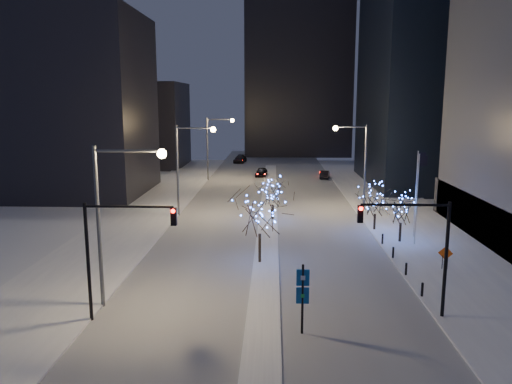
{
  "coord_description": "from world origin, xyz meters",
  "views": [
    {
      "loc": [
        0.55,
        -26.88,
        12.6
      ],
      "look_at": [
        -0.93,
        14.56,
        5.0
      ],
      "focal_mm": 35.0,
      "sensor_mm": 36.0,
      "label": 1
    }
  ],
  "objects_px": {
    "street_lamp_w_mid": "(187,158)",
    "car_mid": "(325,174)",
    "traffic_signal_west": "(114,242)",
    "street_lamp_w_near": "(115,204)",
    "holiday_tree_median_near": "(260,212)",
    "wayfinding_sign": "(303,292)",
    "street_lamp_east": "(357,156)",
    "traffic_signal_east": "(420,240)",
    "car_near": "(261,172)",
    "street_lamp_w_far": "(214,140)",
    "holiday_tree_median_far": "(273,193)",
    "car_far": "(240,159)",
    "construction_sign": "(445,255)",
    "holiday_tree_plaza_far": "(376,200)",
    "holiday_tree_plaza_near": "(401,208)"
  },
  "relations": [
    {
      "from": "street_lamp_east",
      "to": "traffic_signal_east",
      "type": "height_order",
      "value": "street_lamp_east"
    },
    {
      "from": "car_mid",
      "to": "wayfinding_sign",
      "type": "bearing_deg",
      "value": 92.96
    },
    {
      "from": "construction_sign",
      "to": "holiday_tree_plaza_near",
      "type": "bearing_deg",
      "value": 117.54
    },
    {
      "from": "holiday_tree_median_far",
      "to": "wayfinding_sign",
      "type": "xyz_separation_m",
      "value": [
        1.66,
        -26.29,
        -0.6
      ]
    },
    {
      "from": "traffic_signal_west",
      "to": "holiday_tree_plaza_near",
      "type": "bearing_deg",
      "value": 39.65
    },
    {
      "from": "street_lamp_w_far",
      "to": "car_near",
      "type": "bearing_deg",
      "value": 30.92
    },
    {
      "from": "traffic_signal_east",
      "to": "holiday_tree_plaza_far",
      "type": "distance_m",
      "value": 20.25
    },
    {
      "from": "street_lamp_w_far",
      "to": "street_lamp_east",
      "type": "bearing_deg",
      "value": -49.15
    },
    {
      "from": "street_lamp_w_mid",
      "to": "holiday_tree_plaza_near",
      "type": "relative_size",
      "value": 2.14
    },
    {
      "from": "street_lamp_east",
      "to": "wayfinding_sign",
      "type": "bearing_deg",
      "value": -104.22
    },
    {
      "from": "street_lamp_w_near",
      "to": "car_far",
      "type": "height_order",
      "value": "street_lamp_w_near"
    },
    {
      "from": "car_near",
      "to": "holiday_tree_median_far",
      "type": "bearing_deg",
      "value": -80.88
    },
    {
      "from": "street_lamp_w_far",
      "to": "car_mid",
      "type": "xyz_separation_m",
      "value": [
        17.91,
        2.77,
        -5.85
      ]
    },
    {
      "from": "street_lamp_w_mid",
      "to": "wayfinding_sign",
      "type": "height_order",
      "value": "street_lamp_w_mid"
    },
    {
      "from": "holiday_tree_median_near",
      "to": "holiday_tree_plaza_near",
      "type": "xyz_separation_m",
      "value": [
        12.44,
        6.26,
        -0.96
      ]
    },
    {
      "from": "car_far",
      "to": "street_lamp_w_near",
      "type": "bearing_deg",
      "value": -84.62
    },
    {
      "from": "holiday_tree_median_near",
      "to": "street_lamp_w_far",
      "type": "bearing_deg",
      "value": 101.53
    },
    {
      "from": "car_mid",
      "to": "holiday_tree_median_far",
      "type": "height_order",
      "value": "holiday_tree_median_far"
    },
    {
      "from": "street_lamp_w_mid",
      "to": "traffic_signal_west",
      "type": "distance_m",
      "value": 27.06
    },
    {
      "from": "street_lamp_w_mid",
      "to": "wayfinding_sign",
      "type": "relative_size",
      "value": 2.52
    },
    {
      "from": "street_lamp_w_far",
      "to": "holiday_tree_median_near",
      "type": "relative_size",
      "value": 1.64
    },
    {
      "from": "car_mid",
      "to": "car_far",
      "type": "distance_m",
      "value": 25.6
    },
    {
      "from": "traffic_signal_west",
      "to": "holiday_tree_median_near",
      "type": "distance_m",
      "value": 13.28
    },
    {
      "from": "street_lamp_w_mid",
      "to": "holiday_tree_median_far",
      "type": "bearing_deg",
      "value": -11.77
    },
    {
      "from": "street_lamp_w_far",
      "to": "holiday_tree_median_near",
      "type": "height_order",
      "value": "street_lamp_w_far"
    },
    {
      "from": "car_mid",
      "to": "wayfinding_sign",
      "type": "distance_m",
      "value": 56.47
    },
    {
      "from": "street_lamp_w_mid",
      "to": "wayfinding_sign",
      "type": "distance_m",
      "value": 30.63
    },
    {
      "from": "holiday_tree_median_far",
      "to": "traffic_signal_west",
      "type": "bearing_deg",
      "value": -109.65
    },
    {
      "from": "traffic_signal_east",
      "to": "construction_sign",
      "type": "bearing_deg",
      "value": 61.88
    },
    {
      "from": "holiday_tree_plaza_far",
      "to": "wayfinding_sign",
      "type": "relative_size",
      "value": 1.27
    },
    {
      "from": "car_near",
      "to": "holiday_tree_plaza_far",
      "type": "bearing_deg",
      "value": -65.76
    },
    {
      "from": "holiday_tree_median_far",
      "to": "car_mid",
      "type": "bearing_deg",
      "value": 74.09
    },
    {
      "from": "construction_sign",
      "to": "car_mid",
      "type": "bearing_deg",
      "value": 111.63
    },
    {
      "from": "holiday_tree_median_far",
      "to": "construction_sign",
      "type": "distance_m",
      "value": 20.35
    },
    {
      "from": "street_lamp_east",
      "to": "car_mid",
      "type": "bearing_deg",
      "value": 92.56
    },
    {
      "from": "street_lamp_w_near",
      "to": "car_mid",
      "type": "relative_size",
      "value": 2.53
    },
    {
      "from": "holiday_tree_plaza_near",
      "to": "holiday_tree_plaza_far",
      "type": "xyz_separation_m",
      "value": [
        -1.44,
        4.24,
        -0.1
      ]
    },
    {
      "from": "traffic_signal_west",
      "to": "holiday_tree_median_far",
      "type": "height_order",
      "value": "traffic_signal_west"
    },
    {
      "from": "car_near",
      "to": "car_far",
      "type": "relative_size",
      "value": 0.85
    },
    {
      "from": "holiday_tree_median_near",
      "to": "wayfinding_sign",
      "type": "height_order",
      "value": "holiday_tree_median_near"
    },
    {
      "from": "traffic_signal_east",
      "to": "street_lamp_east",
      "type": "bearing_deg",
      "value": 87.74
    },
    {
      "from": "traffic_signal_west",
      "to": "construction_sign",
      "type": "xyz_separation_m",
      "value": [
        21.9,
        9.45,
        -3.55
      ]
    },
    {
      "from": "street_lamp_w_near",
      "to": "construction_sign",
      "type": "xyz_separation_m",
      "value": [
        22.39,
        7.45,
        -5.29
      ]
    },
    {
      "from": "street_lamp_east",
      "to": "traffic_signal_east",
      "type": "distance_m",
      "value": 29.08
    },
    {
      "from": "traffic_signal_west",
      "to": "street_lamp_w_near",
      "type": "bearing_deg",
      "value": 103.96
    },
    {
      "from": "car_mid",
      "to": "wayfinding_sign",
      "type": "height_order",
      "value": "wayfinding_sign"
    },
    {
      "from": "street_lamp_w_mid",
      "to": "car_mid",
      "type": "bearing_deg",
      "value": 57.18
    },
    {
      "from": "car_near",
      "to": "holiday_tree_median_near",
      "type": "xyz_separation_m",
      "value": [
        1.0,
        -45.83,
        3.4
      ]
    },
    {
      "from": "traffic_signal_east",
      "to": "car_mid",
      "type": "height_order",
      "value": "traffic_signal_east"
    },
    {
      "from": "car_near",
      "to": "traffic_signal_west",
      "type": "bearing_deg",
      "value": -91.53
    }
  ]
}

